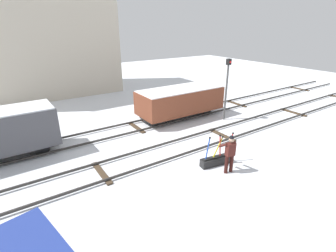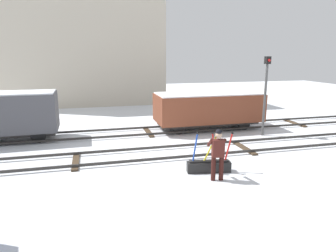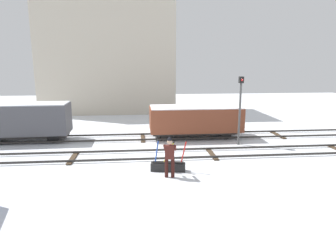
# 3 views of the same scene
# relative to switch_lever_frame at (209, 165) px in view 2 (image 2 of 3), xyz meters

# --- Properties ---
(ground_plane) EXTENTS (60.00, 60.00, 0.00)m
(ground_plane) POSITION_rel_switch_lever_frame_xyz_m (-1.04, 2.12, -0.25)
(ground_plane) COLOR silver
(track_main_line) EXTENTS (44.00, 1.94, 0.18)m
(track_main_line) POSITION_rel_switch_lever_frame_xyz_m (-1.04, 2.12, -0.14)
(track_main_line) COLOR #2D2B28
(track_main_line) RESTS_ON ground_plane
(track_siding_near) EXTENTS (44.00, 1.94, 0.18)m
(track_siding_near) POSITION_rel_switch_lever_frame_xyz_m (-1.04, 5.82, -0.14)
(track_siding_near) COLOR #2D2B28
(track_siding_near) RESTS_ON ground_plane
(switch_lever_frame) EXTENTS (1.60, 0.60, 1.45)m
(switch_lever_frame) POSITION_rel_switch_lever_frame_xyz_m (0.00, 0.00, 0.00)
(switch_lever_frame) COLOR black
(switch_lever_frame) RESTS_ON ground_plane
(rail_worker) EXTENTS (0.61, 0.67, 1.71)m
(rail_worker) POSITION_rel_switch_lever_frame_xyz_m (-0.01, -0.73, 0.72)
(rail_worker) COLOR #351511
(rail_worker) RESTS_ON ground_plane
(signal_post) EXTENTS (0.24, 0.32, 3.91)m
(signal_post) POSITION_rel_switch_lever_frame_xyz_m (4.48, 3.94, 2.14)
(signal_post) COLOR #4C4C4C
(signal_post) RESTS_ON ground_plane
(apartment_building) EXTENTS (12.52, 6.61, 12.08)m
(apartment_building) POSITION_rel_switch_lever_frame_xyz_m (-4.02, 17.93, 5.80)
(apartment_building) COLOR beige
(apartment_building) RESTS_ON ground_plane
(freight_car_back_track) EXTENTS (5.67, 2.31, 2.00)m
(freight_car_back_track) POSITION_rel_switch_lever_frame_xyz_m (2.26, 5.82, 0.93)
(freight_car_back_track) COLOR #2D2B28
(freight_car_back_track) RESTS_ON ground_plane
(freight_car_mid_siding) EXTENTS (5.02, 2.05, 2.32)m
(freight_car_mid_siding) POSITION_rel_switch_lever_frame_xyz_m (-7.95, 5.82, 1.09)
(freight_car_mid_siding) COLOR #2D2B28
(freight_car_mid_siding) RESTS_ON ground_plane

